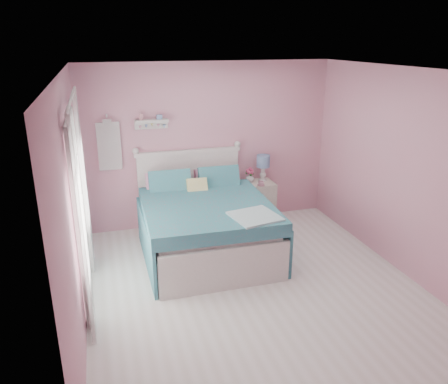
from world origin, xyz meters
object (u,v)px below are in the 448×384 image
bed (205,225)px  table_lamp (263,163)px  vase (250,178)px  nightstand (258,202)px  teacup (261,183)px

bed → table_lamp: (1.22, 0.90, 0.57)m
bed → vase: 1.38m
nightstand → table_lamp: 0.65m
table_lamp → teacup: 0.37m
bed → nightstand: 1.41m
vase → teacup: bearing=-64.9°
bed → teacup: bed is taller
bed → table_lamp: bed is taller
table_lamp → vase: (-0.23, -0.00, -0.23)m
bed → table_lamp: 1.62m
bed → vase: (0.99, 0.90, 0.34)m
vase → teacup: 0.26m
nightstand → teacup: teacup is taller
nightstand → bed: bearing=-143.5°
bed → nightstand: (1.13, 0.84, -0.07)m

